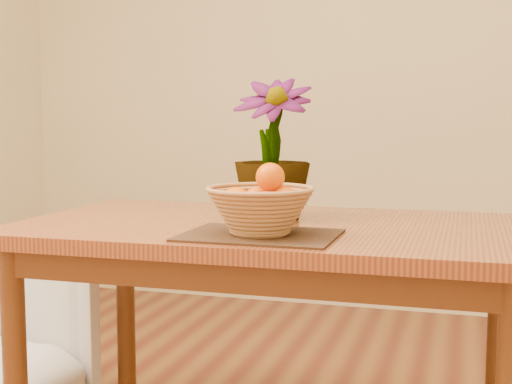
# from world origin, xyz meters

# --- Properties ---
(wall_back) EXTENTS (4.00, 0.02, 2.70)m
(wall_back) POSITION_xyz_m (0.00, 2.25, 1.35)
(wall_back) COLOR #FFEFC2
(wall_back) RESTS_ON floor
(table) EXTENTS (1.40, 0.80, 0.75)m
(table) POSITION_xyz_m (0.00, 0.30, 0.66)
(table) COLOR brown
(table) RESTS_ON floor
(placemat) EXTENTS (0.38, 0.29, 0.01)m
(placemat) POSITION_xyz_m (0.03, 0.08, 0.75)
(placemat) COLOR #3D2616
(placemat) RESTS_ON table
(wicker_basket) EXTENTS (0.27, 0.27, 0.11)m
(wicker_basket) POSITION_xyz_m (0.03, 0.08, 0.81)
(wicker_basket) COLOR #B07F49
(wicker_basket) RESTS_ON placemat
(orange_pile) EXTENTS (0.18, 0.17, 0.13)m
(orange_pile) POSITION_xyz_m (0.03, 0.08, 0.85)
(orange_pile) COLOR #FA6004
(orange_pile) RESTS_ON wicker_basket
(potted_plant) EXTENTS (0.24, 0.24, 0.41)m
(potted_plant) POSITION_xyz_m (-0.02, 0.38, 0.95)
(potted_plant) COLOR #1B4413
(potted_plant) RESTS_ON table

